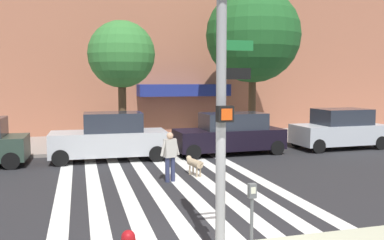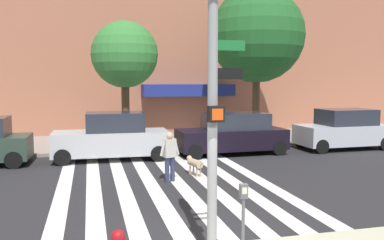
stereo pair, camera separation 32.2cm
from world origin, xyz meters
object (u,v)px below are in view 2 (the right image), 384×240
parking_meter_curbside (243,210)px  street_tree_nearest (125,55)px  dog_on_leash (194,163)px  traffic_light_pole (214,69)px  pedestrian_dog_walker (170,154)px  street_tree_middle (257,36)px  parked_car_behind_first (112,138)px  parked_car_fourth_in_line (343,130)px  parked_car_third_in_line (233,134)px

parking_meter_curbside → street_tree_nearest: (-0.90, 13.31, 3.51)m
street_tree_nearest → dog_on_leash: size_ratio=5.45×
traffic_light_pole → pedestrian_dog_walker: traffic_light_pole is taller
street_tree_nearest → traffic_light_pole: bearing=-88.2°
traffic_light_pole → street_tree_middle: bearing=64.1°
traffic_light_pole → street_tree_nearest: street_tree_nearest is taller
street_tree_nearest → street_tree_middle: bearing=5.1°
street_tree_nearest → street_tree_middle: size_ratio=0.74×
parking_meter_curbside → pedestrian_dog_walker: size_ratio=0.83×
street_tree_nearest → street_tree_middle: 7.19m
parked_car_behind_first → dog_on_leash: parked_car_behind_first is taller
traffic_light_pole → parked_car_fourth_in_line: 14.57m
traffic_light_pole → street_tree_nearest: (-0.42, 13.05, 1.01)m
traffic_light_pole → pedestrian_dog_walker: 6.67m
parked_car_behind_first → traffic_light_pole: bearing=-83.3°
traffic_light_pole → dog_on_leash: size_ratio=5.25×
parking_meter_curbside → pedestrian_dog_walker: (-0.08, 6.39, -0.10)m
street_tree_nearest → parked_car_third_in_line: bearing=-30.0°
traffic_light_pole → pedestrian_dog_walker: size_ratio=3.54×
parked_car_third_in_line → dog_on_leash: 4.59m
street_tree_nearest → street_tree_middle: street_tree_middle is taller
parked_car_third_in_line → parked_car_fourth_in_line: 5.72m
parked_car_behind_first → street_tree_nearest: bearing=72.9°
parking_meter_curbside → parked_car_behind_first: 10.81m
traffic_light_pole → parked_car_behind_first: (-1.23, 10.41, -2.58)m
parked_car_third_in_line → parking_meter_curbside: bearing=-108.9°
parked_car_third_in_line → street_tree_nearest: size_ratio=0.82×
parked_car_third_in_line → street_tree_middle: size_ratio=0.61×
parked_car_third_in_line → dog_on_leash: parked_car_third_in_line is taller
parked_car_third_in_line → parked_car_fourth_in_line: bearing=-0.0°
pedestrian_dog_walker → parked_car_behind_first: bearing=110.8°
parked_car_behind_first → street_tree_nearest: 4.53m
traffic_light_pole → parking_meter_curbside: bearing=-29.0°
street_tree_middle → pedestrian_dog_walker: bearing=-129.6°
parking_meter_curbside → dog_on_leash: bearing=82.5°
traffic_light_pole → dog_on_leash: bearing=78.3°
street_tree_nearest → parking_meter_curbside: bearing=-86.1°
parked_car_behind_first → street_tree_nearest: size_ratio=0.80×
street_tree_nearest → pedestrian_dog_walker: size_ratio=3.67×
pedestrian_dog_walker → dog_on_leash: size_ratio=1.48×
parking_meter_curbside → parked_car_third_in_line: (3.66, 10.68, -0.12)m
parked_car_fourth_in_line → traffic_light_pole: bearing=-133.4°
parked_car_behind_first → street_tree_nearest: street_tree_nearest is taller
traffic_light_pole → parked_car_third_in_line: 11.51m
traffic_light_pole → parked_car_third_in_line: (4.13, 10.42, -2.61)m
parked_car_behind_first → dog_on_leash: size_ratio=4.34×
parked_car_third_in_line → pedestrian_dog_walker: parked_car_third_in_line is taller
parked_car_fourth_in_line → pedestrian_dog_walker: (-9.45, -4.29, -0.02)m
street_tree_middle → pedestrian_dog_walker: (-6.24, -7.56, -4.79)m
pedestrian_dog_walker → parking_meter_curbside: bearing=-89.3°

